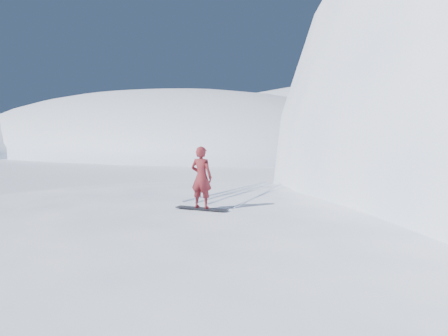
% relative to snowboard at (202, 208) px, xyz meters
% --- Properties ---
extents(ground, '(400.00, 400.00, 0.00)m').
position_rel_snowboard_xyz_m(ground, '(-0.96, -1.07, -2.41)').
color(ground, white).
rests_on(ground, ground).
extents(near_ridge, '(36.00, 28.00, 4.80)m').
position_rel_snowboard_xyz_m(near_ridge, '(0.04, 1.93, -2.41)').
color(near_ridge, white).
rests_on(near_ridge, ground).
extents(far_ridge_a, '(120.00, 70.00, 28.00)m').
position_rel_snowboard_xyz_m(far_ridge_a, '(-70.96, 58.93, -2.41)').
color(far_ridge_a, white).
rests_on(far_ridge_a, ground).
extents(far_ridge_c, '(140.00, 90.00, 36.00)m').
position_rel_snowboard_xyz_m(far_ridge_c, '(-40.96, 108.93, -2.41)').
color(far_ridge_c, white).
rests_on(far_ridge_c, ground).
extents(wind_bumps, '(16.00, 14.40, 1.00)m').
position_rel_snowboard_xyz_m(wind_bumps, '(-1.51, 1.05, -2.41)').
color(wind_bumps, white).
rests_on(wind_bumps, ground).
extents(snowboard, '(1.58, 0.67, 0.03)m').
position_rel_snowboard_xyz_m(snowboard, '(0.00, 0.00, 0.00)').
color(snowboard, black).
rests_on(snowboard, near_ridge).
extents(snowboarder, '(0.72, 0.57, 1.75)m').
position_rel_snowboard_xyz_m(snowboarder, '(0.00, 0.00, 0.89)').
color(snowboarder, maroon).
rests_on(snowboarder, snowboard).
extents(vapor_plume, '(10.90, 8.72, 7.63)m').
position_rel_snowboard_xyz_m(vapor_plume, '(-66.81, 34.07, -2.41)').
color(vapor_plume, white).
rests_on(vapor_plume, ground).
extents(board_tracks, '(2.94, 5.94, 0.04)m').
position_rel_snowboard_xyz_m(board_tracks, '(-1.24, 3.56, 0.01)').
color(board_tracks, silver).
rests_on(board_tracks, ground).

